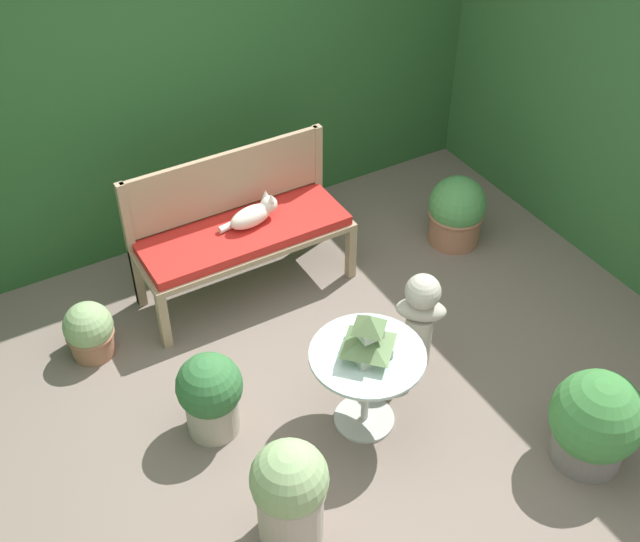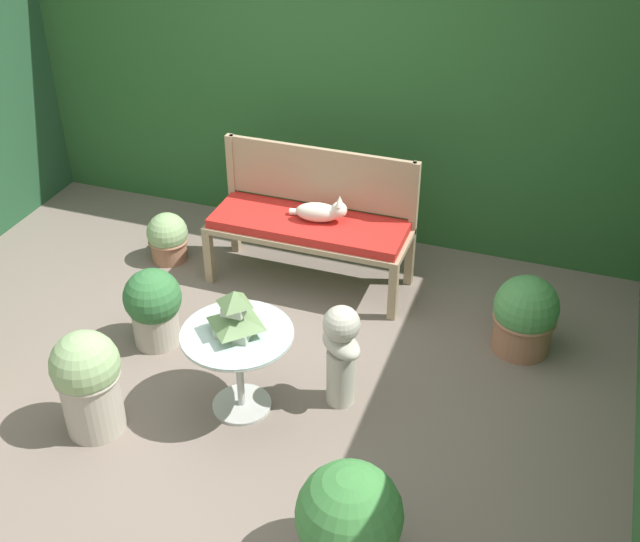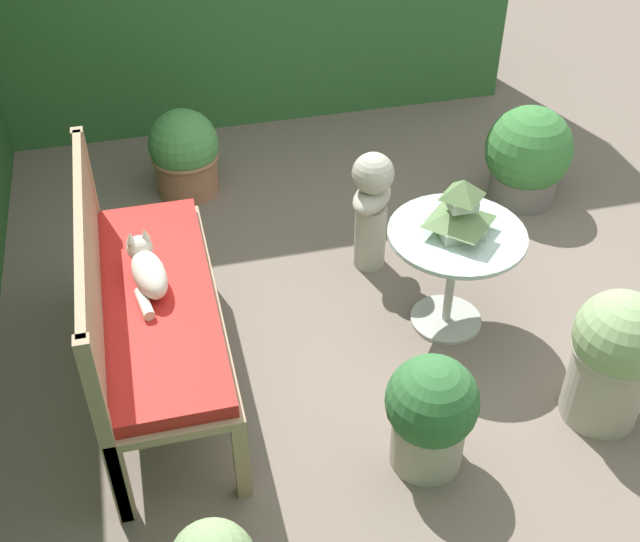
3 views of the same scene
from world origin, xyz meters
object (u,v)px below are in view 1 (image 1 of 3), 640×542
patio_table (367,369)px  potted_plant_hedge_corner (210,394)px  cat (254,214)px  potted_plant_table_near (595,422)px  potted_plant_path_edge (290,492)px  garden_bench (245,238)px  potted_plant_bench_right (456,212)px  potted_plant_bench_left (89,331)px  garden_bust (420,315)px  pagoda_birdhouse (368,338)px

patio_table → potted_plant_hedge_corner: bearing=153.5°
cat → potted_plant_table_near: bearing=-77.4°
potted_plant_path_edge → garden_bench: bearing=70.5°
patio_table → potted_plant_bench_right: (1.53, 1.14, -0.18)m
patio_table → potted_plant_path_edge: 0.87m
garden_bench → potted_plant_path_edge: potted_plant_path_edge is taller
potted_plant_bench_left → potted_plant_table_near: size_ratio=0.65×
potted_plant_table_near → patio_table: bearing=138.2°
potted_plant_table_near → potted_plant_bench_right: (0.58, 2.00, -0.03)m
garden_bench → potted_plant_table_near: 2.50m
garden_bust → potted_plant_hedge_corner: 1.36m
patio_table → garden_bust: bearing=24.3°
patio_table → potted_plant_bench_right: 1.92m
potted_plant_bench_left → pagoda_birdhouse: bearing=-47.9°
potted_plant_table_near → potted_plant_hedge_corner: potted_plant_table_near is taller
garden_bench → potted_plant_path_edge: 1.98m
potted_plant_bench_right → cat: bearing=169.0°
patio_table → potted_plant_table_near: 1.29m
potted_plant_bench_left → potted_plant_path_edge: bearing=-75.0°
pagoda_birdhouse → garden_bench: bearing=93.1°
garden_bust → potted_plant_path_edge: size_ratio=1.04×
potted_plant_path_edge → cat: bearing=68.3°
pagoda_birdhouse → potted_plant_bench_left: pagoda_birdhouse is taller
patio_table → potted_plant_bench_right: size_ratio=1.21×
potted_plant_table_near → potted_plant_path_edge: bearing=166.6°
potted_plant_table_near → garden_bench: bearing=114.4°
potted_plant_hedge_corner → potted_plant_path_edge: (0.06, -0.85, 0.07)m
pagoda_birdhouse → potted_plant_path_edge: bearing=-148.7°
pagoda_birdhouse → garden_bust: pagoda_birdhouse is taller
cat → garden_bust: bearing=-75.3°
patio_table → garden_bench: bearing=93.1°
cat → garden_bust: (0.54, -1.19, -0.21)m
patio_table → potted_plant_table_near: bearing=-41.8°
cat → potted_plant_bench_left: cat is taller
patio_table → pagoda_birdhouse: pagoda_birdhouse is taller
garden_bust → potted_plant_table_near: bearing=-30.8°
patio_table → potted_plant_table_near: potted_plant_table_near is taller
patio_table → pagoda_birdhouse: size_ratio=2.27×
garden_bench → potted_plant_table_near: potted_plant_table_near is taller
potted_plant_bench_left → potted_plant_bench_right: bearing=-4.4°
cat → potted_plant_table_near: size_ratio=0.72×
garden_bench → potted_plant_bench_left: garden_bench is taller
patio_table → potted_plant_path_edge: size_ratio=0.98×
garden_bust → potted_plant_hedge_corner: (-1.35, 0.15, -0.11)m
cat → potted_plant_path_edge: bearing=-121.4°
potted_plant_path_edge → potted_plant_table_near: bearing=-13.4°
pagoda_birdhouse → garden_bust: 0.67m
pagoda_birdhouse → potted_plant_hedge_corner: pagoda_birdhouse is taller
patio_table → potted_plant_bench_right: bearing=36.7°
garden_bench → potted_plant_bench_right: bearing=-9.6°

